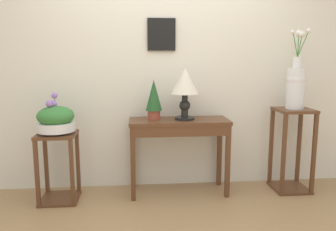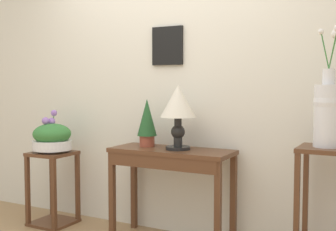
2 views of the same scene
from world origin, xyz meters
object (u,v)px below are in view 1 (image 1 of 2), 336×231
(potted_plant_on_console, at_px, (154,98))
(planter_bowl_wide_left, at_px, (56,119))
(flower_vase_tall_right, at_px, (296,83))
(pedestal_stand_left, at_px, (58,167))
(pedestal_stand_right, at_px, (292,150))
(console_table, at_px, (179,132))
(table_lamp, at_px, (185,85))

(potted_plant_on_console, distance_m, planter_bowl_wide_left, 0.97)
(potted_plant_on_console, relative_size, flower_vase_tall_right, 0.50)
(pedestal_stand_left, bearing_deg, planter_bowl_wide_left, 177.13)
(pedestal_stand_right, distance_m, flower_vase_tall_right, 0.70)
(pedestal_stand_left, bearing_deg, pedestal_stand_right, 1.42)
(console_table, height_order, flower_vase_tall_right, flower_vase_tall_right)
(potted_plant_on_console, relative_size, pedestal_stand_right, 0.46)
(table_lamp, distance_m, pedestal_stand_right, 1.33)
(console_table, distance_m, pedestal_stand_left, 1.23)
(planter_bowl_wide_left, height_order, flower_vase_tall_right, flower_vase_tall_right)
(table_lamp, height_order, pedestal_stand_left, table_lamp)
(planter_bowl_wide_left, bearing_deg, pedestal_stand_left, -2.87)
(flower_vase_tall_right, bearing_deg, console_table, 179.56)
(table_lamp, relative_size, pedestal_stand_right, 0.59)
(planter_bowl_wide_left, bearing_deg, potted_plant_on_console, 7.69)
(pedestal_stand_right, bearing_deg, planter_bowl_wide_left, -178.58)
(potted_plant_on_console, bearing_deg, pedestal_stand_right, -2.70)
(console_table, bearing_deg, pedestal_stand_left, -176.69)
(planter_bowl_wide_left, distance_m, flower_vase_tall_right, 2.41)
(flower_vase_tall_right, bearing_deg, planter_bowl_wide_left, -178.56)
(console_table, height_order, potted_plant_on_console, potted_plant_on_console)
(console_table, relative_size, table_lamp, 1.94)
(table_lamp, distance_m, planter_bowl_wide_left, 1.29)
(table_lamp, height_order, planter_bowl_wide_left, table_lamp)
(potted_plant_on_console, distance_m, flower_vase_tall_right, 1.45)
(table_lamp, bearing_deg, planter_bowl_wide_left, -175.83)
(flower_vase_tall_right, bearing_deg, pedestal_stand_left, -178.56)
(table_lamp, distance_m, flower_vase_tall_right, 1.14)
(console_table, bearing_deg, potted_plant_on_console, 167.00)
(planter_bowl_wide_left, bearing_deg, table_lamp, 4.17)
(potted_plant_on_console, xyz_separation_m, flower_vase_tall_right, (1.44, -0.07, 0.15))
(pedestal_stand_left, relative_size, flower_vase_tall_right, 0.85)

